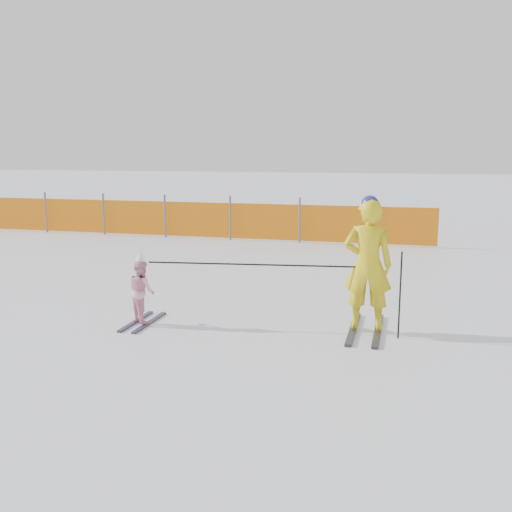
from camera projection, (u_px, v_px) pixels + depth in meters
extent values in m
plane|color=white|center=(247.00, 333.00, 7.94)|extent=(120.00, 120.00, 0.00)
cube|color=black|center=(353.00, 329.00, 8.06)|extent=(0.09, 1.50, 0.04)
cube|color=black|center=(378.00, 331.00, 7.97)|extent=(0.09, 1.50, 0.04)
imported|color=yellow|center=(368.00, 265.00, 7.85)|extent=(0.68, 0.46, 1.82)
sphere|color=navy|center=(370.00, 204.00, 7.69)|extent=(0.24, 0.24, 0.24)
cube|color=black|center=(136.00, 321.00, 8.42)|extent=(0.09, 1.04, 0.03)
cube|color=black|center=(150.00, 322.00, 8.37)|extent=(0.09, 1.04, 0.03)
imported|color=#FDA5C0|center=(142.00, 291.00, 8.31)|extent=(0.56, 0.55, 0.91)
cone|color=white|center=(140.00, 258.00, 8.22)|extent=(0.19, 0.19, 0.24)
cylinder|color=black|center=(400.00, 295.00, 7.61)|extent=(0.02, 0.02, 1.19)
cylinder|color=black|center=(251.00, 264.00, 8.04)|extent=(2.96, 0.44, 0.02)
cylinder|color=#595960|center=(46.00, 212.00, 17.70)|extent=(0.06, 0.06, 1.25)
cylinder|color=#595960|center=(104.00, 214.00, 17.19)|extent=(0.06, 0.06, 1.25)
cylinder|color=#595960|center=(165.00, 216.00, 16.69)|extent=(0.06, 0.06, 1.25)
cylinder|color=#595960|center=(230.00, 218.00, 16.18)|extent=(0.06, 0.06, 1.25)
cylinder|color=#595960|center=(300.00, 220.00, 15.68)|extent=(0.06, 0.06, 1.25)
cylinder|color=#595960|center=(373.00, 222.00, 15.17)|extent=(0.06, 0.06, 1.25)
cube|color=orange|center=(160.00, 218.00, 16.74)|extent=(15.66, 0.02, 1.00)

